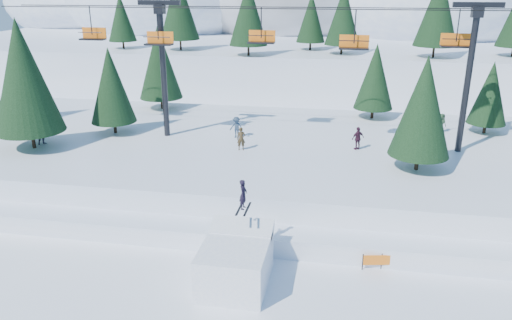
% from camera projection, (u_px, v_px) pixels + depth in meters
% --- Properties ---
extents(ground, '(160.00, 160.00, 0.00)m').
position_uv_depth(ground, '(224.00, 313.00, 22.34)').
color(ground, white).
rests_on(ground, ground).
extents(mid_shelf, '(70.00, 22.00, 2.50)m').
position_uv_depth(mid_shelf, '(279.00, 157.00, 38.61)').
color(mid_shelf, white).
rests_on(mid_shelf, ground).
extents(berm, '(70.00, 6.00, 1.10)m').
position_uv_depth(berm, '(256.00, 222.00, 29.57)').
color(berm, white).
rests_on(berm, ground).
extents(mountain_ridge, '(119.00, 60.91, 26.46)m').
position_uv_depth(mountain_ridge, '(294.00, 9.00, 87.99)').
color(mountain_ridge, white).
rests_on(mountain_ridge, ground).
extents(jump_kicker, '(3.17, 4.38, 4.89)m').
position_uv_depth(jump_kicker, '(236.00, 262.00, 24.17)').
color(jump_kicker, white).
rests_on(jump_kicker, ground).
extents(chairlift, '(46.00, 3.21, 10.28)m').
position_uv_depth(chairlift, '(308.00, 52.00, 35.61)').
color(chairlift, black).
rests_on(chairlift, mid_shelf).
extents(conifer_stand, '(61.73, 17.73, 9.30)m').
position_uv_depth(conifer_stand, '(289.00, 83.00, 36.98)').
color(conifer_stand, black).
rests_on(conifer_stand, mid_shelf).
extents(distant_skiers, '(30.83, 9.49, 1.71)m').
position_uv_depth(distant_skiers, '(247.00, 131.00, 37.84)').
color(distant_skiers, '#371828').
rests_on(distant_skiers, mid_shelf).
extents(banner_near, '(2.81, 0.58, 0.90)m').
position_uv_depth(banner_near, '(390.00, 260.00, 25.54)').
color(banner_near, black).
rests_on(banner_near, ground).
extents(banner_far, '(2.68, 1.06, 0.90)m').
position_uv_depth(banner_far, '(407.00, 257.00, 25.84)').
color(banner_far, black).
rests_on(banner_far, ground).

